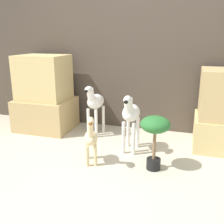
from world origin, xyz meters
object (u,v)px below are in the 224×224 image
giraffe_figurine (91,138)px  zebra_left (95,103)px  zebra_right (131,115)px  potted_palm_front (155,130)px

giraffe_figurine → zebra_left: bearing=107.4°
zebra_left → zebra_right: bearing=-34.3°
zebra_right → potted_palm_front: size_ratio=1.25×
zebra_right → potted_palm_front: bearing=-47.7°
zebra_right → zebra_left: 0.72m
zebra_left → potted_palm_front: zebra_left is taller
giraffe_figurine → potted_palm_front: 0.68m
zebra_right → giraffe_figurine: bearing=-127.3°
potted_palm_front → zebra_left: bearing=140.3°
giraffe_figurine → potted_palm_front: (0.66, 0.07, 0.13)m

